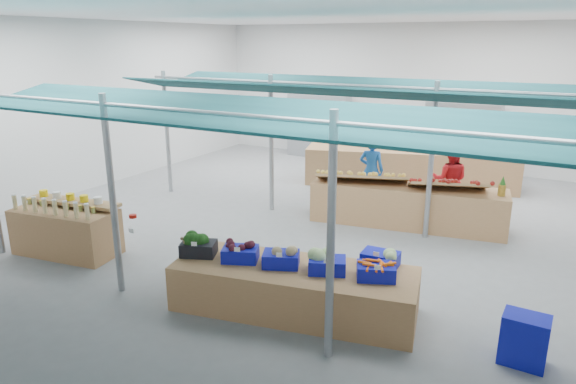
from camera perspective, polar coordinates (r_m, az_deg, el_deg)
name	(u,v)px	position (r m, az deg, el deg)	size (l,w,h in m)	color
floor	(300,223)	(10.81, 1.38, -3.49)	(13.00, 13.00, 0.00)	slate
hall	(332,90)	(11.50, 4.89, 11.20)	(13.00, 13.00, 13.00)	silver
pole_grid	(292,159)	(8.48, 0.40, 3.65)	(10.00, 4.60, 3.00)	gray
awnings	(292,100)	(8.31, 0.42, 10.17)	(9.50, 7.08, 0.30)	#0B292F
back_shelving_left	(319,126)	(16.86, 3.45, 7.28)	(2.00, 0.50, 2.00)	#B23F33
back_shelving_right	(461,139)	(15.47, 18.68, 5.61)	(2.00, 0.50, 2.00)	#B23F33
bottle_shelf	(68,229)	(10.03, -23.29, -3.81)	(1.96, 1.37, 1.10)	#946740
veg_counter	(294,289)	(7.36, 0.66, -10.72)	(3.40, 1.13, 0.66)	#946740
fruit_counter	(407,205)	(10.88, 13.06, -1.47)	(3.90, 0.93, 0.84)	#946740
far_counter	(409,168)	(13.82, 13.31, 2.60)	(5.35, 1.07, 0.96)	#946740
crate_stack	(524,340)	(6.88, 24.76, -14.68)	(0.52, 0.36, 0.62)	#0F14A4
vendor_left	(371,170)	(12.15, 9.24, 2.40)	(0.57, 0.37, 1.56)	#164D95
vendor_right	(450,180)	(11.68, 17.54, 1.27)	(0.76, 0.59, 1.56)	red
crate_broccoli	(198,245)	(7.67, -9.92, -5.80)	(0.60, 0.52, 0.35)	black
crate_beets	(240,252)	(7.41, -5.32, -6.63)	(0.60, 0.52, 0.29)	#0F14A4
crate_celeriac	(281,256)	(7.21, -0.78, -7.15)	(0.60, 0.52, 0.31)	#0F14A4
crate_cabbage	(327,261)	(7.04, 4.39, -7.68)	(0.60, 0.52, 0.35)	#0F14A4
crate_carrots	(376,271)	(6.96, 9.75, -8.62)	(0.60, 0.52, 0.29)	#0F14A4
sparrow	(185,241)	(7.61, -11.37, -5.33)	(0.12, 0.09, 0.11)	brown
pole_ribbon	(133,218)	(8.25, -16.88, -2.73)	(0.12, 0.12, 0.28)	red
apple_heap_yellow	(363,175)	(10.76, 8.29, 1.83)	(2.02, 1.30, 0.27)	#997247
apple_heap_red	(449,183)	(10.59, 17.44, 0.98)	(1.65, 1.16, 0.27)	#997247
pineapple	(502,187)	(10.61, 22.71, 0.57)	(0.14, 0.14, 0.39)	#8C6019
crate_extra	(380,256)	(7.33, 10.24, -6.99)	(0.51, 0.41, 0.32)	#0F14A4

